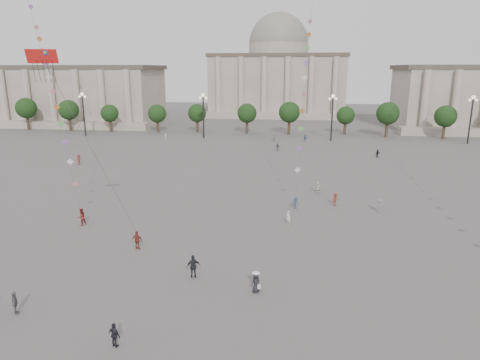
# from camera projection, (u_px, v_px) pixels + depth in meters

# --- Properties ---
(ground) EXTENTS (360.00, 360.00, 0.00)m
(ground) POSITION_uv_depth(u_px,v_px,m) (207.00, 281.00, 33.73)
(ground) COLOR #5B5855
(ground) RESTS_ON ground
(hall_west) EXTENTS (84.00, 26.22, 17.20)m
(hall_west) POSITION_uv_depth(u_px,v_px,m) (27.00, 95.00, 130.82)
(hall_west) COLOR gray
(hall_west) RESTS_ON ground
(hall_central) EXTENTS (48.30, 34.30, 35.50)m
(hall_central) POSITION_uv_depth(u_px,v_px,m) (278.00, 74.00, 154.14)
(hall_central) COLOR gray
(hall_central) RESTS_ON ground
(tree_row) EXTENTS (137.12, 5.12, 8.00)m
(tree_row) POSITION_uv_depth(u_px,v_px,m) (269.00, 113.00, 107.22)
(tree_row) COLOR #3D2F1E
(tree_row) RESTS_ON ground
(lamp_post_far_west) EXTENTS (2.00, 0.90, 10.65)m
(lamp_post_far_west) POSITION_uv_depth(u_px,v_px,m) (83.00, 106.00, 104.51)
(lamp_post_far_west) COLOR #262628
(lamp_post_far_west) RESTS_ON ground
(lamp_post_mid_west) EXTENTS (2.00, 0.90, 10.65)m
(lamp_post_mid_west) POSITION_uv_depth(u_px,v_px,m) (203.00, 107.00, 100.87)
(lamp_post_mid_west) COLOR #262628
(lamp_post_mid_west) RESTS_ON ground
(lamp_post_mid_east) EXTENTS (2.00, 0.90, 10.65)m
(lamp_post_mid_east) POSITION_uv_depth(u_px,v_px,m) (332.00, 109.00, 97.23)
(lamp_post_mid_east) COLOR #262628
(lamp_post_mid_east) RESTS_ON ground
(lamp_post_far_east) EXTENTS (2.00, 0.90, 10.65)m
(lamp_post_far_east) POSITION_uv_depth(u_px,v_px,m) (472.00, 111.00, 93.58)
(lamp_post_far_east) COLOR #262628
(lamp_post_far_east) RESTS_ON ground
(person_crowd_0) EXTENTS (0.99, 0.49, 1.63)m
(person_crowd_0) POSITION_uv_depth(u_px,v_px,m) (305.00, 138.00, 97.69)
(person_crowd_0) COLOR #395581
(person_crowd_0) RESTS_ON ground
(person_crowd_2) EXTENTS (1.01, 1.34, 1.85)m
(person_crowd_2) POSITION_uv_depth(u_px,v_px,m) (79.00, 160.00, 74.29)
(person_crowd_2) COLOR maroon
(person_crowd_2) RESTS_ON ground
(person_crowd_4) EXTENTS (1.36, 1.69, 1.80)m
(person_crowd_4) POSITION_uv_depth(u_px,v_px,m) (274.00, 137.00, 98.52)
(person_crowd_4) COLOR #BABAB6
(person_crowd_4) RESTS_ON ground
(person_crowd_6) EXTENTS (1.08, 0.66, 1.62)m
(person_crowd_6) POSITION_uv_depth(u_px,v_px,m) (379.00, 206.00, 49.69)
(person_crowd_6) COLOR slate
(person_crowd_6) RESTS_ON ground
(person_crowd_7) EXTENTS (1.64, 0.66, 1.72)m
(person_crowd_7) POSITION_uv_depth(u_px,v_px,m) (318.00, 188.00, 57.12)
(person_crowd_7) COLOR silver
(person_crowd_7) RESTS_ON ground
(person_crowd_8) EXTENTS (1.18, 1.15, 1.63)m
(person_crowd_8) POSITION_uv_depth(u_px,v_px,m) (335.00, 199.00, 52.19)
(person_crowd_8) COLOR maroon
(person_crowd_8) RESTS_ON ground
(person_crowd_9) EXTENTS (1.38, 1.23, 1.52)m
(person_crowd_9) POSITION_uv_depth(u_px,v_px,m) (377.00, 153.00, 80.50)
(person_crowd_9) COLOR black
(person_crowd_9) RESTS_ON ground
(person_crowd_10) EXTENTS (0.53, 0.68, 1.64)m
(person_crowd_10) POSITION_uv_depth(u_px,v_px,m) (166.00, 137.00, 99.36)
(person_crowd_10) COLOR silver
(person_crowd_10) RESTS_ON ground
(person_crowd_12) EXTENTS (1.39, 1.23, 1.52)m
(person_crowd_12) POSITION_uv_depth(u_px,v_px,m) (278.00, 147.00, 87.27)
(person_crowd_12) COLOR #5B5B60
(person_crowd_12) RESTS_ON ground
(person_crowd_13) EXTENTS (0.67, 0.63, 1.54)m
(person_crowd_13) POSITION_uv_depth(u_px,v_px,m) (288.00, 218.00, 45.86)
(person_crowd_13) COLOR white
(person_crowd_13) RESTS_ON ground
(tourist_0) EXTENTS (1.08, 0.58, 1.76)m
(tourist_0) POSITION_uv_depth(u_px,v_px,m) (137.00, 240.00, 39.59)
(tourist_0) COLOR maroon
(tourist_0) RESTS_ON ground
(tourist_1) EXTENTS (1.00, 0.73, 1.58)m
(tourist_1) POSITION_uv_depth(u_px,v_px,m) (114.00, 335.00, 25.63)
(tourist_1) COLOR black
(tourist_1) RESTS_ON ground
(tourist_3) EXTENTS (0.83, 1.03, 1.64)m
(tourist_3) POSITION_uv_depth(u_px,v_px,m) (15.00, 303.00, 29.08)
(tourist_3) COLOR slate
(tourist_3) RESTS_ON ground
(tourist_4) EXTENTS (1.22, 0.85, 1.92)m
(tourist_4) POSITION_uv_depth(u_px,v_px,m) (193.00, 266.00, 34.15)
(tourist_4) COLOR #222328
(tourist_4) RESTS_ON ground
(kite_flyer_0) EXTENTS (1.09, 1.14, 1.86)m
(kite_flyer_0) POSITION_uv_depth(u_px,v_px,m) (81.00, 217.00, 45.63)
(kite_flyer_0) COLOR maroon
(kite_flyer_0) RESTS_ON ground
(kite_flyer_1) EXTENTS (1.12, 1.05, 1.52)m
(kite_flyer_1) POSITION_uv_depth(u_px,v_px,m) (295.00, 203.00, 51.02)
(kite_flyer_1) COLOR #2E4A68
(kite_flyer_1) RESTS_ON ground
(hat_person) EXTENTS (0.90, 0.87, 1.69)m
(hat_person) POSITION_uv_depth(u_px,v_px,m) (256.00, 282.00, 31.92)
(hat_person) COLOR black
(hat_person) RESTS_ON ground
(dragon_kite) EXTENTS (3.44, 2.89, 16.87)m
(dragon_kite) POSITION_uv_depth(u_px,v_px,m) (44.00, 68.00, 31.87)
(dragon_kite) COLOR red
(dragon_kite) RESTS_ON ground
(kite_train_west) EXTENTS (25.44, 32.23, 55.81)m
(kite_train_west) POSITION_uv_depth(u_px,v_px,m) (36.00, 27.00, 58.73)
(kite_train_west) COLOR #3F3F3F
(kite_train_west) RESTS_ON ground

